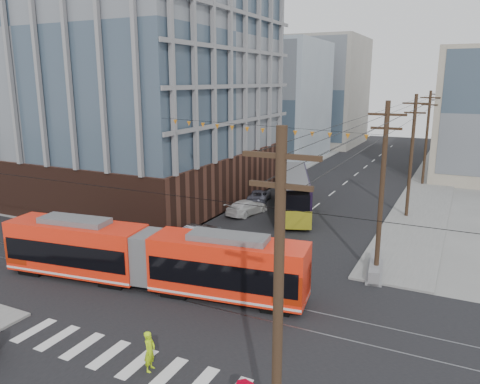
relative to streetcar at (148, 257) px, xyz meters
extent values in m
plane|color=slate|center=(3.57, -3.76, -1.84)|extent=(160.00, 160.00, 0.00)
cube|color=#381E16|center=(-18.43, 19.24, 12.46)|extent=(30.00, 25.00, 28.60)
cube|color=#8C99A5|center=(-13.43, 48.24, 7.16)|extent=(18.00, 16.00, 18.00)
cube|color=gray|center=(-10.43, 68.24, 8.16)|extent=(16.00, 18.00, 20.00)
cylinder|color=black|center=(12.07, -9.76, 3.66)|extent=(0.30, 0.30, 11.00)
cylinder|color=black|center=(12.07, 52.24, 3.66)|extent=(0.30, 0.30, 11.00)
imported|color=gray|center=(-1.49, 8.24, -1.16)|extent=(2.12, 4.28, 1.35)
imported|color=silver|center=(-1.35, 16.66, -1.16)|extent=(2.93, 5.01, 1.36)
imported|color=#525363|center=(-2.25, 21.54, -1.24)|extent=(2.99, 4.68, 1.20)
imported|color=#B7E813|center=(5.16, -6.86, -0.93)|extent=(0.55, 0.73, 1.82)
cube|color=#606061|center=(11.87, 8.02, -1.40)|extent=(1.59, 4.47, 0.87)
camera|label=1|loc=(16.42, -21.13, 10.29)|focal=35.00mm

